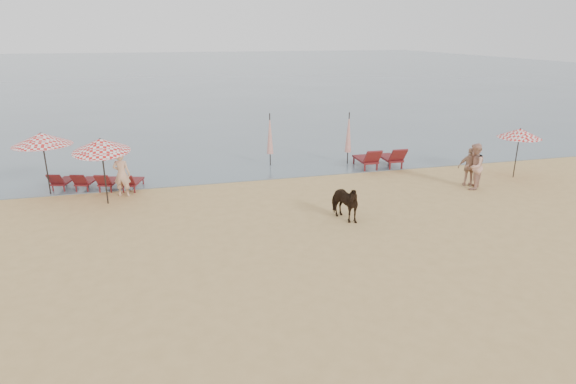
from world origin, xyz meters
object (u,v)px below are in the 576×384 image
object	(u,v)px
lounger_cluster_right	(380,158)
beachgoer_left	(122,174)
beachgoer_right_a	(474,166)
umbrella_open_left_b	(101,145)
umbrella_closed_left	(270,134)
beachgoer_right_b	(470,167)
cow	(343,202)
umbrella_open_right	(520,133)
umbrella_open_left_a	(42,139)
umbrella_closed_right	(349,133)
lounger_cluster_left	(96,181)

from	to	relation	value
lounger_cluster_right	beachgoer_left	bearing A→B (deg)	-172.64
beachgoer_right_a	beachgoer_left	bearing A→B (deg)	-55.53
umbrella_open_left_b	beachgoer_left	distance (m)	1.60
umbrella_closed_left	beachgoer_right_b	size ratio (longest dim) A/B	1.56
umbrella_open_left_b	beachgoer_right_b	bearing A→B (deg)	-28.57
lounger_cluster_right	cow	distance (m)	6.92
umbrella_open_right	umbrella_open_left_a	bearing A→B (deg)	-170.29
lounger_cluster_right	umbrella_closed_right	xyz separation A→B (m)	(-1.19, 1.02, 1.05)
umbrella_closed_right	cow	world-z (taller)	umbrella_closed_right
lounger_cluster_left	cow	xyz separation A→B (m)	(8.38, -5.54, 0.26)
lounger_cluster_right	umbrella_open_left_a	size ratio (longest dim) A/B	0.81
umbrella_open_right	umbrella_closed_right	distance (m)	7.33
lounger_cluster_right	umbrella_closed_left	distance (m)	5.22
lounger_cluster_left	umbrella_open_left_b	xyz separation A→B (m)	(0.56, -1.81, 1.83)
umbrella_closed_left	beachgoer_right_b	bearing A→B (deg)	-35.17
umbrella_open_right	beachgoer_right_b	world-z (taller)	umbrella_open_right
lounger_cluster_left	beachgoer_right_b	distance (m)	15.09
beachgoer_left	umbrella_open_left_a	bearing A→B (deg)	-2.62
beachgoer_right_a	beachgoer_right_b	size ratio (longest dim) A/B	1.16
umbrella_open_right	lounger_cluster_left	bearing A→B (deg)	-171.53
umbrella_open_left_a	cow	distance (m)	11.54
umbrella_closed_right	beachgoer_left	bearing A→B (deg)	-167.56
umbrella_closed_left	beachgoer_right_b	distance (m)	8.84
umbrella_closed_left	umbrella_closed_right	bearing A→B (deg)	-9.66
umbrella_open_left_a	umbrella_closed_left	distance (m)	9.44
umbrella_open_left_b	lounger_cluster_left	bearing A→B (deg)	84.59
umbrella_closed_right	umbrella_open_left_a	bearing A→B (deg)	-174.20
cow	umbrella_open_left_a	bearing A→B (deg)	132.27
umbrella_closed_left	beachgoer_right_a	xyz separation A→B (m)	(7.12, -5.44, -0.61)
umbrella_open_left_a	beachgoer_left	bearing A→B (deg)	-36.14
lounger_cluster_left	beachgoer_right_a	size ratio (longest dim) A/B	1.96
lounger_cluster_left	umbrella_open_left_a	bearing A→B (deg)	-158.11
umbrella_open_right	umbrella_closed_left	world-z (taller)	umbrella_closed_left
umbrella_closed_left	umbrella_open_right	bearing A→B (deg)	-24.53
umbrella_open_left_b	umbrella_closed_right	xyz separation A→B (m)	(10.61, 2.96, -0.67)
cow	umbrella_open_left_b	bearing A→B (deg)	134.89
beachgoer_right_a	cow	bearing A→B (deg)	-27.99
umbrella_open_left_b	umbrella_closed_left	size ratio (longest dim) A/B	1.02
cow	umbrella_closed_left	bearing A→B (deg)	77.12
lounger_cluster_right	beachgoer_right_a	world-z (taller)	beachgoer_right_a
lounger_cluster_right	umbrella_open_left_a	xyz separation A→B (m)	(-14.06, -0.28, 1.72)
lounger_cluster_right	umbrella_open_left_b	world-z (taller)	umbrella_open_left_b
umbrella_open_left_a	beachgoer_right_a	world-z (taller)	umbrella_open_left_a
lounger_cluster_left	beachgoer_right_a	distance (m)	15.10
umbrella_closed_left	lounger_cluster_right	bearing A→B (deg)	-18.78
beachgoer_right_a	umbrella_closed_left	bearing A→B (deg)	-82.06
umbrella_open_left_b	cow	xyz separation A→B (m)	(7.82, -3.73, -1.57)
umbrella_open_left_a	cow	bearing A→B (deg)	-46.06
umbrella_closed_right	cow	distance (m)	7.30
lounger_cluster_right	beachgoer_right_b	bearing A→B (deg)	-54.13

